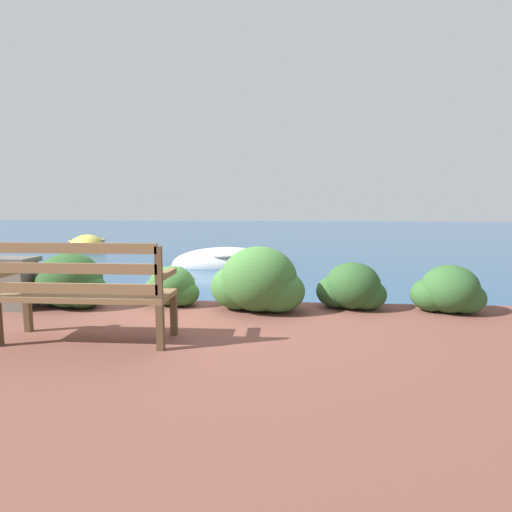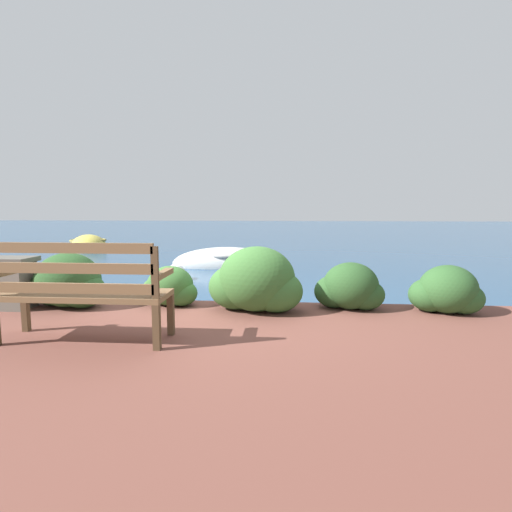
% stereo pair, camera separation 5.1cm
% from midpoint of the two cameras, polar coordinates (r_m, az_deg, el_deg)
% --- Properties ---
extents(ground_plane, '(80.00, 80.00, 0.00)m').
position_cam_midpoint_polar(ground_plane, '(5.39, -6.02, -8.66)').
color(ground_plane, navy).
extents(patio_terrace, '(9.00, 6.50, 0.22)m').
position_cam_midpoint_polar(patio_terrace, '(2.46, -20.97, -26.24)').
color(patio_terrace, brown).
rests_on(patio_terrace, ground_plane).
extents(park_bench, '(1.54, 0.48, 0.93)m').
position_cam_midpoint_polar(park_bench, '(3.93, -23.60, -4.47)').
color(park_bench, brown).
rests_on(park_bench, patio_terrace).
extents(hedge_clump_left, '(0.99, 0.71, 0.67)m').
position_cam_midpoint_polar(hedge_clump_left, '(5.46, -25.40, -3.58)').
color(hedge_clump_left, '#284C23').
rests_on(hedge_clump_left, patio_terrace).
extents(hedge_clump_centre, '(0.73, 0.53, 0.50)m').
position_cam_midpoint_polar(hedge_clump_centre, '(5.15, -12.29, -4.52)').
color(hedge_clump_centre, '#38662D').
rests_on(hedge_clump_centre, patio_terrace).
extents(hedge_clump_right, '(1.13, 0.82, 0.77)m').
position_cam_midpoint_polar(hedge_clump_right, '(4.75, -0.07, -3.87)').
color(hedge_clump_right, '#38662D').
rests_on(hedge_clump_right, patio_terrace).
extents(hedge_clump_far_right, '(0.84, 0.60, 0.57)m').
position_cam_midpoint_polar(hedge_clump_far_right, '(4.99, 13.19, -4.56)').
color(hedge_clump_far_right, '#284C23').
rests_on(hedge_clump_far_right, patio_terrace).
extents(hedge_clump_extra, '(0.83, 0.60, 0.56)m').
position_cam_midpoint_polar(hedge_clump_extra, '(5.19, 25.52, -4.65)').
color(hedge_clump_extra, '#2D5628').
rests_on(hedge_clump_extra, patio_terrace).
extents(rowboat_nearest, '(2.75, 1.23, 0.84)m').
position_cam_midpoint_polar(rowboat_nearest, '(9.88, -4.40, -1.11)').
color(rowboat_nearest, silver).
rests_on(rowboat_nearest, ground_plane).
extents(rowboat_mid, '(2.06, 2.81, 0.90)m').
position_cam_midpoint_polar(rowboat_mid, '(15.18, -23.04, 1.17)').
color(rowboat_mid, '#DBC64C').
rests_on(rowboat_mid, ground_plane).
extents(mooring_buoy, '(0.50, 0.50, 0.45)m').
position_cam_midpoint_polar(mooring_buoy, '(8.24, -11.59, -2.77)').
color(mooring_buoy, white).
rests_on(mooring_buoy, ground_plane).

